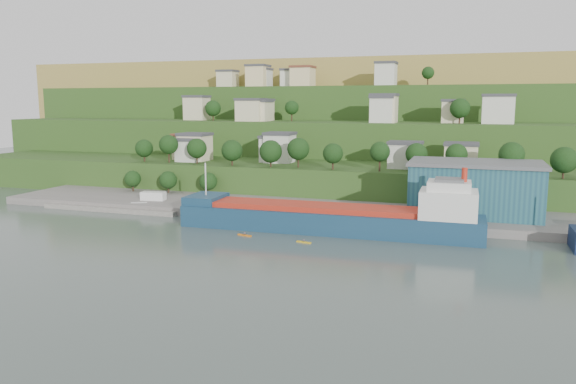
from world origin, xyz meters
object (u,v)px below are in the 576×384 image
at_px(cargo_ship_near, 337,220).
at_px(warehouse, 475,188).
at_px(caravan, 153,197).
at_px(kayak_orange, 245,235).

height_order(cargo_ship_near, warehouse, cargo_ship_near).
bearing_deg(cargo_ship_near, caravan, 165.32).
relative_size(warehouse, caravan, 4.66).
distance_m(warehouse, caravan, 84.77).
xyz_separation_m(warehouse, kayak_orange, (-47.28, -30.61, -8.18)).
xyz_separation_m(cargo_ship_near, kayak_orange, (-18.20, -9.78, -2.53)).
xyz_separation_m(warehouse, caravan, (-84.26, -7.43, -5.68)).
bearing_deg(warehouse, cargo_ship_near, -144.38).
bearing_deg(kayak_orange, warehouse, 46.73).
bearing_deg(caravan, warehouse, -1.82).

